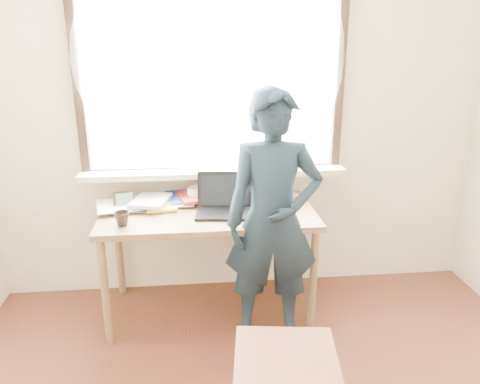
{
  "coord_description": "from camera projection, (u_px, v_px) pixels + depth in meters",
  "views": [
    {
      "loc": [
        -0.34,
        -1.25,
        1.84
      ],
      "look_at": [
        -0.11,
        0.95,
        1.1
      ],
      "focal_mm": 35.0,
      "sensor_mm": 36.0,
      "label": 1
    }
  ],
  "objects": [
    {
      "name": "mouse",
      "position": [
        271.0,
        211.0,
        3.01
      ],
      "size": [
        0.09,
        0.06,
        0.04
      ],
      "primitive_type": "ellipsoid",
      "color": "black",
      "rests_on": "desk"
    },
    {
      "name": "person",
      "position": [
        273.0,
        221.0,
        2.8
      ],
      "size": [
        0.6,
        0.41,
        1.58
      ],
      "primitive_type": "imported",
      "rotation": [
        0.0,
        0.0,
        -0.06
      ],
      "color": "black",
      "rests_on": "ground"
    },
    {
      "name": "picture_frame",
      "position": [
        124.0,
        200.0,
        3.1
      ],
      "size": [
        0.14,
        0.05,
        0.11
      ],
      "color": "black",
      "rests_on": "desk"
    },
    {
      "name": "desk",
      "position": [
        208.0,
        221.0,
        3.1
      ],
      "size": [
        1.4,
        0.7,
        0.75
      ],
      "color": "brown",
      "rests_on": "ground"
    },
    {
      "name": "room_shell",
      "position": [
        294.0,
        105.0,
        1.47
      ],
      "size": [
        3.52,
        4.02,
        2.61
      ],
      "color": "beige",
      "rests_on": "ground"
    },
    {
      "name": "work_chair",
      "position": [
        286.0,
        369.0,
        2.13
      ],
      "size": [
        0.52,
        0.5,
        0.47
      ],
      "color": "brown",
      "rests_on": "ground"
    },
    {
      "name": "book_b",
      "position": [
        269.0,
        195.0,
        3.34
      ],
      "size": [
        0.29,
        0.31,
        0.02
      ],
      "primitive_type": "imported",
      "rotation": [
        0.0,
        0.0,
        -0.65
      ],
      "color": "white",
      "rests_on": "desk"
    },
    {
      "name": "mug_dark",
      "position": [
        122.0,
        219.0,
        2.82
      ],
      "size": [
        0.12,
        0.12,
        0.09
      ],
      "primitive_type": "imported",
      "rotation": [
        0.0,
        0.0,
        -0.43
      ],
      "color": "black",
      "rests_on": "desk"
    },
    {
      "name": "desk_clutter",
      "position": [
        160.0,
        199.0,
        3.21
      ],
      "size": [
        0.81,
        0.5,
        0.05
      ],
      "color": "white",
      "rests_on": "desk"
    },
    {
      "name": "mug_white",
      "position": [
        197.0,
        195.0,
        3.22
      ],
      "size": [
        0.19,
        0.19,
        0.11
      ],
      "primitive_type": "imported",
      "rotation": [
        0.0,
        0.0,
        0.9
      ],
      "color": "white",
      "rests_on": "desk"
    },
    {
      "name": "laptop",
      "position": [
        224.0,
        203.0,
        3.04
      ],
      "size": [
        0.38,
        0.32,
        0.24
      ],
      "color": "black",
      "rests_on": "desk"
    },
    {
      "name": "book_a",
      "position": [
        145.0,
        199.0,
        3.25
      ],
      "size": [
        0.25,
        0.31,
        0.03
      ],
      "primitive_type": "imported",
      "rotation": [
        0.0,
        0.0,
        0.14
      ],
      "color": "white",
      "rests_on": "desk"
    }
  ]
}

